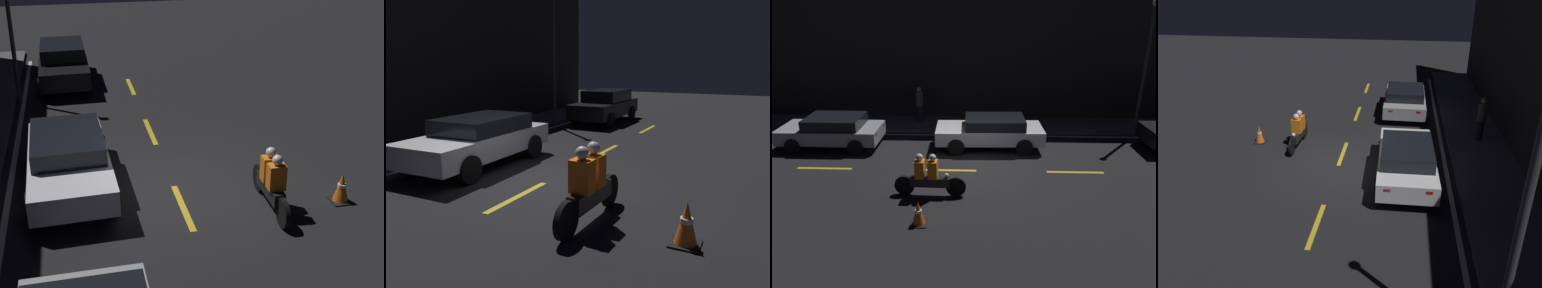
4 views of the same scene
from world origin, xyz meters
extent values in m
plane|color=black|center=(0.00, 0.00, 0.00)|extent=(56.00, 56.00, 0.00)
cube|color=#4C4C4F|center=(0.00, 5.14, 0.07)|extent=(28.00, 2.27, 0.15)
cube|color=gold|center=(-10.00, 0.00, 0.00)|extent=(2.00, 0.14, 0.01)
cube|color=gold|center=(-5.50, 0.00, 0.00)|extent=(2.00, 0.14, 0.01)
cube|color=gold|center=(-1.00, 0.00, 0.00)|extent=(2.00, 0.14, 0.01)
cube|color=gold|center=(3.50, 0.00, 0.00)|extent=(2.00, 0.14, 0.01)
cube|color=silver|center=(0.00, 3.75, 0.00)|extent=(25.20, 0.14, 0.01)
cube|color=#9EA0A5|center=(-6.00, 2.24, 0.59)|extent=(4.05, 1.89, 0.55)
cube|color=black|center=(-5.80, 2.24, 1.08)|extent=(2.23, 1.70, 0.42)
cube|color=red|center=(-4.01, 1.62, 0.73)|extent=(0.06, 0.20, 0.10)
cube|color=red|center=(-4.01, 2.85, 0.73)|extent=(0.06, 0.20, 0.10)
cylinder|color=black|center=(-7.26, 1.32, 0.31)|extent=(0.62, 0.18, 0.62)
cylinder|color=black|center=(-7.25, 3.16, 0.31)|extent=(0.62, 0.18, 0.62)
cylinder|color=black|center=(-4.75, 1.32, 0.31)|extent=(0.62, 0.18, 0.62)
cylinder|color=black|center=(-4.74, 3.16, 0.31)|extent=(0.62, 0.18, 0.62)
cube|color=silver|center=(0.50, 2.35, 0.61)|extent=(4.35, 1.90, 0.56)
cube|color=black|center=(0.71, 2.36, 1.09)|extent=(2.41, 1.67, 0.40)
cube|color=red|center=(2.64, 1.83, 0.75)|extent=(0.07, 0.20, 0.10)
cube|color=red|center=(2.60, 2.99, 0.75)|extent=(0.07, 0.20, 0.10)
cylinder|color=black|center=(-0.81, 1.44, 0.33)|extent=(0.67, 0.20, 0.66)
cylinder|color=black|center=(-0.86, 3.18, 0.33)|extent=(0.67, 0.20, 0.66)
cylinder|color=black|center=(1.86, 1.52, 0.33)|extent=(0.67, 0.20, 0.66)
cylinder|color=black|center=(1.81, 3.26, 0.33)|extent=(0.67, 0.20, 0.66)
cylinder|color=black|center=(-0.62, -1.86, 0.31)|extent=(0.63, 0.10, 0.63)
cylinder|color=black|center=(-2.22, -1.81, 0.31)|extent=(0.63, 0.12, 0.63)
cube|color=black|center=(-1.42, -1.84, 0.46)|extent=(1.23, 0.28, 0.30)
sphere|color=#F2EABF|center=(-0.91, -1.85, 0.69)|extent=(0.14, 0.14, 0.14)
cube|color=orange|center=(-1.32, -1.84, 0.89)|extent=(0.29, 0.37, 0.55)
sphere|color=silver|center=(-1.32, -1.84, 1.27)|extent=(0.22, 0.22, 0.22)
cube|color=orange|center=(-1.72, -1.83, 0.89)|extent=(0.29, 0.37, 0.55)
sphere|color=silver|center=(-1.72, -1.83, 1.27)|extent=(0.22, 0.22, 0.22)
cube|color=black|center=(-1.54, -3.47, 0.01)|extent=(0.45, 0.45, 0.03)
cone|color=orange|center=(-1.54, -3.47, 0.36)|extent=(0.35, 0.35, 0.66)
cylinder|color=white|center=(-1.54, -3.47, 0.39)|extent=(0.19, 0.19, 0.08)
cylinder|color=black|center=(-2.77, 5.23, 0.55)|extent=(0.28, 0.28, 0.80)
cylinder|color=#594C47|center=(-2.77, 5.23, 1.30)|extent=(0.34, 0.34, 0.71)
sphere|color=tan|center=(-2.77, 5.23, 1.77)|extent=(0.23, 0.23, 0.23)
cylinder|color=#333338|center=(6.98, 3.85, 2.75)|extent=(0.14, 0.14, 5.50)
camera|label=1|loc=(-10.92, 2.14, 5.94)|focal=50.00mm
camera|label=2|loc=(-6.86, -4.39, 2.66)|focal=35.00mm
camera|label=3|loc=(0.01, -12.13, 5.67)|focal=35.00mm
camera|label=4|loc=(11.57, 2.09, 6.19)|focal=35.00mm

